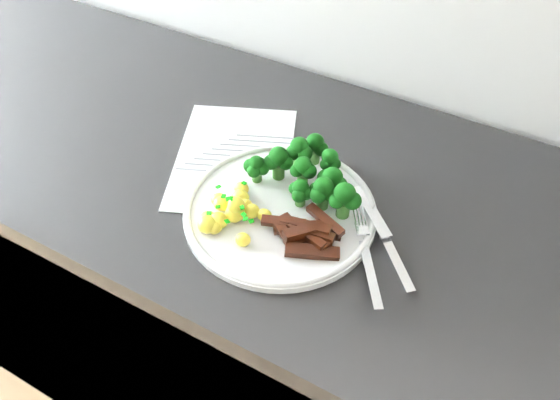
{
  "coord_description": "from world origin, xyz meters",
  "views": [
    {
      "loc": [
        0.26,
        1.12,
        1.5
      ],
      "look_at": [
        -0.01,
        1.61,
        0.91
      ],
      "focal_mm": 35.46,
      "sensor_mm": 36.0,
      "label": 1
    }
  ],
  "objects_px": {
    "plate": "(280,210)",
    "fork": "(367,258)",
    "knife": "(389,249)",
    "counter": "(334,351)",
    "broccoli": "(311,173)",
    "potatoes": "(230,212)",
    "recipe_paper": "(234,157)",
    "beef_strips": "(307,233)"
  },
  "relations": [
    {
      "from": "beef_strips",
      "to": "plate",
      "type": "bearing_deg",
      "value": 153.03
    },
    {
      "from": "plate",
      "to": "potatoes",
      "type": "bearing_deg",
      "value": -137.61
    },
    {
      "from": "plate",
      "to": "knife",
      "type": "height_order",
      "value": "knife"
    },
    {
      "from": "potatoes",
      "to": "knife",
      "type": "bearing_deg",
      "value": 14.85
    },
    {
      "from": "broccoli",
      "to": "counter",
      "type": "bearing_deg",
      "value": 5.15
    },
    {
      "from": "beef_strips",
      "to": "knife",
      "type": "xyz_separation_m",
      "value": [
        0.11,
        0.04,
        -0.01
      ]
    },
    {
      "from": "potatoes",
      "to": "knife",
      "type": "relative_size",
      "value": 0.73
    },
    {
      "from": "recipe_paper",
      "to": "beef_strips",
      "type": "relative_size",
      "value": 2.52
    },
    {
      "from": "plate",
      "to": "broccoli",
      "type": "relative_size",
      "value": 1.49
    },
    {
      "from": "fork",
      "to": "knife",
      "type": "distance_m",
      "value": 0.04
    },
    {
      "from": "beef_strips",
      "to": "fork",
      "type": "distance_m",
      "value": 0.09
    },
    {
      "from": "potatoes",
      "to": "knife",
      "type": "distance_m",
      "value": 0.24
    },
    {
      "from": "knife",
      "to": "recipe_paper",
      "type": "bearing_deg",
      "value": 167.67
    },
    {
      "from": "potatoes",
      "to": "recipe_paper",
      "type": "bearing_deg",
      "value": 120.63
    },
    {
      "from": "recipe_paper",
      "to": "broccoli",
      "type": "xyz_separation_m",
      "value": [
        0.15,
        -0.02,
        0.05
      ]
    },
    {
      "from": "counter",
      "to": "fork",
      "type": "xyz_separation_m",
      "value": [
        0.06,
        -0.09,
        0.46
      ]
    },
    {
      "from": "plate",
      "to": "broccoli",
      "type": "height_order",
      "value": "broccoli"
    },
    {
      "from": "broccoli",
      "to": "fork",
      "type": "distance_m",
      "value": 0.16
    },
    {
      "from": "counter",
      "to": "broccoli",
      "type": "xyz_separation_m",
      "value": [
        -0.07,
        -0.01,
        0.49
      ]
    },
    {
      "from": "beef_strips",
      "to": "recipe_paper",
      "type": "bearing_deg",
      "value": 150.83
    },
    {
      "from": "beef_strips",
      "to": "knife",
      "type": "distance_m",
      "value": 0.12
    },
    {
      "from": "potatoes",
      "to": "beef_strips",
      "type": "xyz_separation_m",
      "value": [
        0.12,
        0.02,
        -0.0
      ]
    },
    {
      "from": "counter",
      "to": "fork",
      "type": "relative_size",
      "value": 14.3
    },
    {
      "from": "potatoes",
      "to": "counter",
      "type": "bearing_deg",
      "value": 37.93
    },
    {
      "from": "fork",
      "to": "plate",
      "type": "bearing_deg",
      "value": 169.36
    },
    {
      "from": "recipe_paper",
      "to": "broccoli",
      "type": "bearing_deg",
      "value": -6.34
    },
    {
      "from": "recipe_paper",
      "to": "potatoes",
      "type": "bearing_deg",
      "value": -59.37
    },
    {
      "from": "broccoli",
      "to": "potatoes",
      "type": "relative_size",
      "value": 1.74
    },
    {
      "from": "plate",
      "to": "beef_strips",
      "type": "distance_m",
      "value": 0.07
    },
    {
      "from": "knife",
      "to": "fork",
      "type": "bearing_deg",
      "value": -115.91
    },
    {
      "from": "knife",
      "to": "potatoes",
      "type": "bearing_deg",
      "value": -165.15
    },
    {
      "from": "recipe_paper",
      "to": "beef_strips",
      "type": "xyz_separation_m",
      "value": [
        0.19,
        -0.11,
        0.02
      ]
    },
    {
      "from": "recipe_paper",
      "to": "potatoes",
      "type": "relative_size",
      "value": 2.88
    },
    {
      "from": "fork",
      "to": "knife",
      "type": "xyz_separation_m",
      "value": [
        0.02,
        0.04,
        -0.01
      ]
    },
    {
      "from": "counter",
      "to": "recipe_paper",
      "type": "relative_size",
      "value": 7.25
    },
    {
      "from": "fork",
      "to": "knife",
      "type": "bearing_deg",
      "value": 64.09
    },
    {
      "from": "potatoes",
      "to": "beef_strips",
      "type": "height_order",
      "value": "potatoes"
    },
    {
      "from": "recipe_paper",
      "to": "broccoli",
      "type": "distance_m",
      "value": 0.16
    },
    {
      "from": "plate",
      "to": "potatoes",
      "type": "height_order",
      "value": "potatoes"
    },
    {
      "from": "recipe_paper",
      "to": "broccoli",
      "type": "height_order",
      "value": "broccoli"
    },
    {
      "from": "plate",
      "to": "fork",
      "type": "relative_size",
      "value": 1.78
    },
    {
      "from": "counter",
      "to": "fork",
      "type": "bearing_deg",
      "value": -57.72
    }
  ]
}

